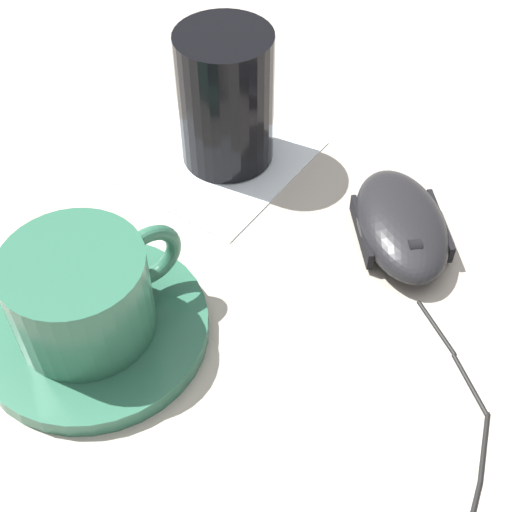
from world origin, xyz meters
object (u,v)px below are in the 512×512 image
(coffee_cup, at_px, (83,293))
(drinking_glass, at_px, (226,99))
(computer_mouse, at_px, (401,224))
(saucer, at_px, (95,329))

(coffee_cup, relative_size, drinking_glass, 1.06)
(computer_mouse, bearing_deg, drinking_glass, -178.41)
(coffee_cup, relative_size, computer_mouse, 0.92)
(saucer, height_order, drinking_glass, drinking_glass)
(saucer, distance_m, computer_mouse, 0.23)
(computer_mouse, distance_m, drinking_glass, 0.17)
(saucer, distance_m, coffee_cup, 0.04)
(computer_mouse, bearing_deg, saucer, -119.77)
(drinking_glass, bearing_deg, computer_mouse, 1.59)
(computer_mouse, height_order, drinking_glass, drinking_glass)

